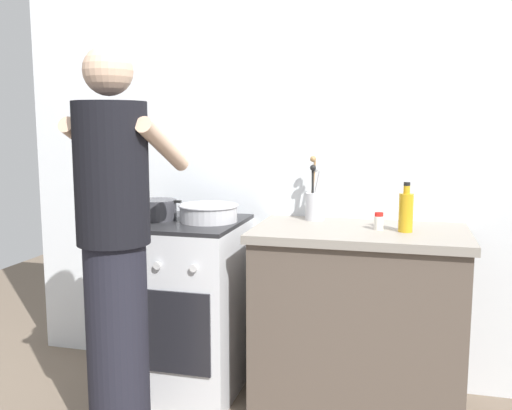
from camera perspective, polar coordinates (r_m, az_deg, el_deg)
name	(u,v)px	position (r m, az deg, el deg)	size (l,w,h in m)	color
ground	(240,408)	(2.95, -1.63, -19.90)	(6.00, 6.00, 0.00)	#6B5B4C
back_wall	(301,150)	(3.05, 4.58, 5.53)	(3.20, 0.10, 2.50)	silver
countertop	(358,320)	(2.81, 10.26, -11.40)	(1.00, 0.60, 0.90)	brown
stove_range	(184,305)	(3.01, -7.36, -10.07)	(0.60, 0.62, 0.90)	silver
pot	(156,210)	(2.95, -10.06, -0.46)	(0.27, 0.21, 0.10)	#38383D
mixing_bowl	(209,212)	(2.86, -4.82, -0.72)	(0.30, 0.30, 0.09)	#B7B7BC
utensil_crock	(315,203)	(2.91, 6.00, 0.20)	(0.10, 0.10, 0.33)	silver
spice_bottle	(379,221)	(2.69, 12.34, -1.63)	(0.04, 0.04, 0.08)	silver
oil_bottle	(406,211)	(2.66, 14.96, -0.63)	(0.07, 0.07, 0.23)	gold
person	(115,252)	(2.42, -14.09, -4.69)	(0.41, 0.50, 1.70)	black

